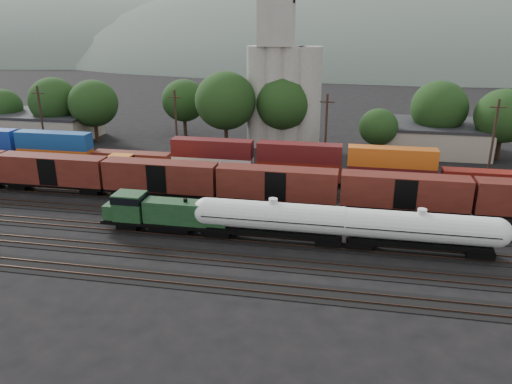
% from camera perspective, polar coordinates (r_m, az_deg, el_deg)
% --- Properties ---
extents(ground, '(600.00, 600.00, 0.00)m').
position_cam_1_polar(ground, '(60.34, -5.02, -3.01)').
color(ground, black).
extents(tracks, '(180.00, 33.20, 0.20)m').
position_cam_1_polar(tracks, '(60.32, -5.02, -2.97)').
color(tracks, black).
rests_on(tracks, ground).
extents(green_locomotive, '(15.59, 2.75, 4.13)m').
position_cam_1_polar(green_locomotive, '(56.37, -10.62, -2.35)').
color(green_locomotive, black).
rests_on(green_locomotive, ground).
extents(tank_car_a, '(17.67, 3.16, 4.63)m').
position_cam_1_polar(tank_car_a, '(53.12, 1.95, -2.96)').
color(tank_car_a, silver).
rests_on(tank_car_a, ground).
extents(tank_car_b, '(17.43, 3.12, 4.57)m').
position_cam_1_polar(tank_car_b, '(53.14, 18.24, -4.03)').
color(tank_car_b, silver).
rests_on(tank_car_b, ground).
extents(orange_locomotive, '(16.02, 2.67, 4.00)m').
position_cam_1_polar(orange_locomotive, '(72.42, -12.31, 2.43)').
color(orange_locomotive, black).
rests_on(orange_locomotive, ground).
extents(boxcar_string, '(153.60, 2.90, 4.20)m').
position_cam_1_polar(boxcar_string, '(63.92, -4.43, 1.30)').
color(boxcar_string, black).
rests_on(boxcar_string, ground).
extents(container_wall, '(160.00, 2.60, 5.80)m').
position_cam_1_polar(container_wall, '(74.51, -5.93, 3.53)').
color(container_wall, black).
rests_on(container_wall, ground).
extents(grain_silo, '(13.40, 5.00, 29.00)m').
position_cam_1_polar(grain_silo, '(91.12, 3.06, 12.08)').
color(grain_silo, '#9F9C92').
rests_on(grain_silo, ground).
extents(industrial_sheds, '(119.38, 17.26, 5.10)m').
position_cam_1_polar(industrial_sheds, '(91.54, 4.99, 6.54)').
color(industrial_sheds, '#9E937F').
rests_on(industrial_sheds, ground).
extents(tree_band, '(161.99, 19.06, 14.07)m').
position_cam_1_polar(tree_band, '(92.06, -2.76, 9.88)').
color(tree_band, black).
rests_on(tree_band, ground).
extents(utility_poles, '(122.20, 0.36, 12.00)m').
position_cam_1_polar(utility_poles, '(78.93, -0.81, 7.22)').
color(utility_poles, black).
rests_on(utility_poles, ground).
extents(distant_hills, '(860.00, 286.00, 130.00)m').
position_cam_1_polar(distant_hills, '(316.62, 12.54, 11.20)').
color(distant_hills, '#59665B').
rests_on(distant_hills, ground).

